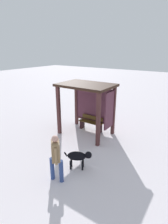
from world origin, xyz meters
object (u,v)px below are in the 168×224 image
at_px(person_walking, 56,155).
at_px(dog, 79,156).
at_px(bench_left_inside, 91,124).
at_px(bus_shelter, 90,98).

height_order(person_walking, dog, person_walking).
xyz_separation_m(bench_left_inside, dog, (1.43, -3.08, 0.13)).
relative_size(bus_shelter, person_walking, 1.59).
height_order(bench_left_inside, dog, bench_left_inside).
bearing_deg(dog, bench_left_inside, 114.87).
relative_size(bus_shelter, dog, 2.87).
relative_size(bench_left_inside, person_walking, 0.80).
height_order(bench_left_inside, person_walking, person_walking).
xyz_separation_m(bench_left_inside, person_walking, (1.21, -4.01, 0.60)).
bearing_deg(bench_left_inside, bus_shelter, -66.87).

